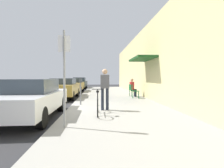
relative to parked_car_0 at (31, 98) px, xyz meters
name	(u,v)px	position (x,y,z in m)	size (l,w,h in m)	color
ground_plane	(69,110)	(1.10, 1.61, -0.73)	(60.00, 60.00, 0.00)	#2D2D30
sidewalk_slab	(114,102)	(3.35, 3.61, -0.67)	(4.50, 32.00, 0.12)	#9E9B93
building_facade	(155,60)	(5.74, 3.62, 1.73)	(1.40, 32.00, 4.93)	beige
parked_car_0	(31,98)	(0.00, 0.00, 0.00)	(1.80, 4.40, 1.41)	silver
parked_car_1	(64,88)	(0.00, 6.17, 0.01)	(1.80, 4.40, 1.41)	#A58433
parked_car_2	(74,85)	(0.00, 11.50, 0.01)	(1.80, 4.40, 1.41)	#A58433
parked_car_3	(80,83)	(0.00, 17.52, 0.04)	(1.80, 4.40, 1.49)	#47514C
parking_meter	(81,89)	(1.55, 2.34, 0.16)	(0.12, 0.10, 1.32)	slate
street_sign	(64,71)	(1.50, -1.71, 0.91)	(0.32, 0.06, 2.60)	gray
bicycle_0	(98,104)	(2.39, -0.07, -0.25)	(0.46, 1.71, 0.90)	black
cafe_chair_0	(134,90)	(4.81, 4.93, -0.11)	(0.51, 0.51, 0.87)	#14592D
cafe_chair_1	(132,90)	(4.81, 5.84, -0.11)	(0.51, 0.51, 0.87)	#14592D
seated_patron_1	(133,87)	(4.86, 5.85, 0.09)	(0.47, 0.42, 1.29)	#232838
pedestrian_standing	(105,86)	(2.69, 0.78, 0.39)	(0.36, 0.22, 1.70)	#232838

